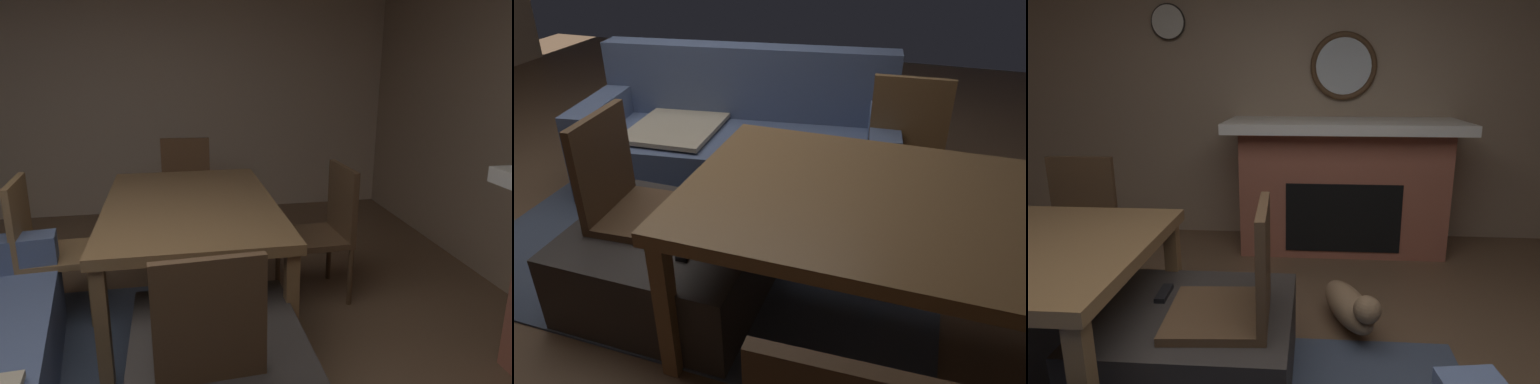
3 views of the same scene
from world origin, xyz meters
The scene contains 9 objects.
wall_back_fireplace_side centered at (0.00, -2.88, 1.33)m, with size 7.67×0.12×2.65m, color #9E846B.
fireplace centered at (-0.32, -2.51, 0.56)m, with size 1.90×0.76×1.10m.
round_wall_mirror centered at (-0.32, -2.79, 1.53)m, with size 0.57×0.05×0.57m.
ottoman_coffee_table centered at (0.45, -0.66, 0.21)m, with size 0.91×0.80×0.41m, color #2D2826.
tv_remote centered at (0.63, -0.78, 0.42)m, with size 0.05×0.16×0.02m, color black.
dining_chair_west centered at (0.23, -0.60, 0.52)m, with size 0.47×0.47×0.93m.
dining_chair_south centered at (1.46, -1.53, 0.52)m, with size 0.46×0.46×0.93m.
small_dog centered at (-0.31, -1.18, 0.16)m, with size 0.36×0.59×0.28m.
wall_clock centered at (1.18, -2.79, 1.90)m, with size 0.30×0.03×0.30m.
Camera 3 is at (-0.09, 1.08, 1.44)m, focal length 30.41 mm.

